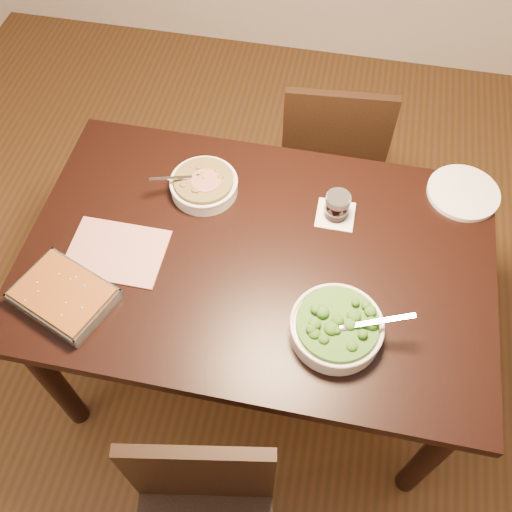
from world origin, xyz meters
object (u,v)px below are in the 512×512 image
(baking_dish, at_px, (64,296))
(wine_tumbler, at_px, (337,205))
(broccoli_bowl, at_px, (336,327))
(table, at_px, (257,272))
(chair_far, at_px, (332,149))
(stew_bowl, at_px, (204,184))
(dinner_plate, at_px, (463,193))

(baking_dish, xyz_separation_m, wine_tumbler, (0.71, 0.45, 0.02))
(baking_dish, bearing_deg, broccoli_bowl, 25.15)
(table, relative_size, chair_far, 1.65)
(stew_bowl, height_order, baking_dish, stew_bowl)
(table, relative_size, wine_tumbler, 16.22)
(dinner_plate, relative_size, chair_far, 0.27)
(table, xyz_separation_m, chair_far, (0.16, 0.75, -0.18))
(broccoli_bowl, relative_size, baking_dish, 0.91)
(table, distance_m, chair_far, 0.78)
(baking_dish, bearing_deg, table, 48.68)
(table, xyz_separation_m, baking_dish, (-0.50, -0.26, 0.12))
(stew_bowl, bearing_deg, chair_far, 54.75)
(stew_bowl, distance_m, dinner_plate, 0.83)
(table, xyz_separation_m, stew_bowl, (-0.22, 0.21, 0.13))
(table, bearing_deg, chair_far, 77.75)
(table, height_order, broccoli_bowl, broccoli_bowl)
(stew_bowl, xyz_separation_m, chair_far, (0.38, 0.53, -0.31))
(broccoli_bowl, xyz_separation_m, wine_tumbler, (-0.05, 0.40, 0.01))
(baking_dish, bearing_deg, dinner_plate, 50.80)
(table, relative_size, stew_bowl, 6.18)
(stew_bowl, bearing_deg, baking_dish, -121.37)
(wine_tumbler, bearing_deg, chair_far, 94.97)
(baking_dish, distance_m, dinner_plate, 1.26)
(stew_bowl, xyz_separation_m, broccoli_bowl, (0.47, -0.42, 0.00))
(wine_tumbler, bearing_deg, dinner_plate, 22.86)
(table, height_order, stew_bowl, stew_bowl)
(table, xyz_separation_m, broccoli_bowl, (0.26, -0.21, 0.13))
(broccoli_bowl, bearing_deg, dinner_plate, 59.03)
(dinner_plate, bearing_deg, broccoli_bowl, -120.97)
(table, bearing_deg, stew_bowl, 135.67)
(chair_far, bearing_deg, wine_tumbler, 90.26)
(baking_dish, relative_size, dinner_plate, 1.38)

